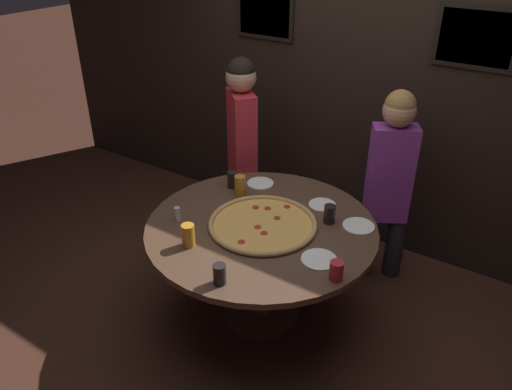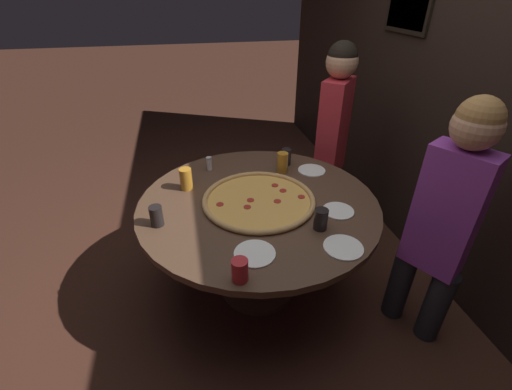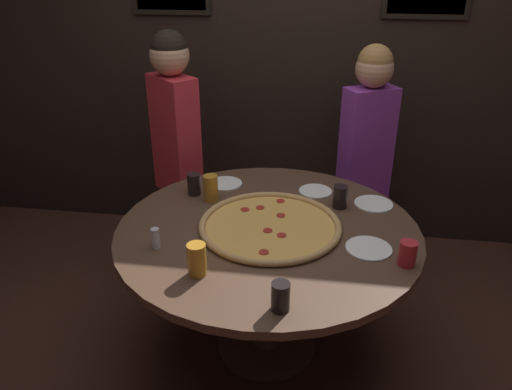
% 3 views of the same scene
% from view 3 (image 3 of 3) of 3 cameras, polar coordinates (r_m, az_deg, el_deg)
% --- Properties ---
extents(ground_plane, '(24.00, 24.00, 0.00)m').
position_cam_3_polar(ground_plane, '(2.84, 1.20, -16.78)').
color(ground_plane, '#422319').
extents(back_wall, '(6.40, 0.08, 2.60)m').
position_cam_3_polar(back_wall, '(3.45, 4.27, 15.68)').
color(back_wall, black).
rests_on(back_wall, ground_plane).
extents(dining_table, '(1.46, 1.46, 0.74)m').
position_cam_3_polar(dining_table, '(2.47, 1.33, -6.67)').
color(dining_table, '#4C3323').
rests_on(dining_table, ground_plane).
extents(giant_pizza, '(0.68, 0.68, 0.03)m').
position_cam_3_polar(giant_pizza, '(2.39, 1.62, -3.46)').
color(giant_pizza, '#E5A84C').
rests_on(giant_pizza, dining_table).
extents(drink_cup_front_edge, '(0.08, 0.08, 0.14)m').
position_cam_3_polar(drink_cup_front_edge, '(2.63, -5.19, 0.79)').
color(drink_cup_front_edge, '#BC7A23').
rests_on(drink_cup_front_edge, dining_table).
extents(drink_cup_by_shaker, '(0.07, 0.07, 0.12)m').
position_cam_3_polar(drink_cup_by_shaker, '(2.59, 9.59, -0.20)').
color(drink_cup_by_shaker, black).
rests_on(drink_cup_by_shaker, dining_table).
extents(drink_cup_far_left, '(0.08, 0.08, 0.14)m').
position_cam_3_polar(drink_cup_far_left, '(2.05, -6.78, -7.34)').
color(drink_cup_far_left, '#BC7A23').
rests_on(drink_cup_far_left, dining_table).
extents(drink_cup_beside_pizza, '(0.07, 0.07, 0.12)m').
position_cam_3_polar(drink_cup_beside_pizza, '(1.86, 2.82, -11.53)').
color(drink_cup_beside_pizza, black).
rests_on(drink_cup_beside_pizza, dining_table).
extents(drink_cup_far_right, '(0.07, 0.07, 0.12)m').
position_cam_3_polar(drink_cup_far_right, '(2.71, -7.11, 1.24)').
color(drink_cup_far_right, black).
rests_on(drink_cup_far_right, dining_table).
extents(drink_cup_centre_back, '(0.08, 0.08, 0.11)m').
position_cam_3_polar(drink_cup_centre_back, '(2.20, 16.93, -6.40)').
color(drink_cup_centre_back, '#B22328').
rests_on(drink_cup_centre_back, dining_table).
extents(white_plate_left_side, '(0.21, 0.21, 0.01)m').
position_cam_3_polar(white_plate_left_side, '(2.29, 12.74, -5.96)').
color(white_plate_left_side, white).
rests_on(white_plate_left_side, dining_table).
extents(white_plate_far_back, '(0.20, 0.20, 0.01)m').
position_cam_3_polar(white_plate_far_back, '(2.68, 13.29, -0.99)').
color(white_plate_far_back, white).
rests_on(white_plate_far_back, dining_table).
extents(white_plate_beside_cup, '(0.19, 0.19, 0.01)m').
position_cam_3_polar(white_plate_beside_cup, '(2.83, -3.54, 1.32)').
color(white_plate_beside_cup, white).
rests_on(white_plate_beside_cup, dining_table).
extents(white_plate_right_side, '(0.18, 0.18, 0.01)m').
position_cam_3_polar(white_plate_right_side, '(2.76, 6.81, 0.44)').
color(white_plate_right_side, white).
rests_on(white_plate_right_side, dining_table).
extents(condiment_shaker, '(0.04, 0.04, 0.10)m').
position_cam_3_polar(condiment_shaker, '(2.26, -11.40, -4.87)').
color(condiment_shaker, silver).
rests_on(condiment_shaker, dining_table).
extents(diner_side_left, '(0.38, 0.30, 1.46)m').
position_cam_3_polar(diner_side_left, '(3.15, 12.46, 5.09)').
color(diner_side_left, '#232328').
rests_on(diner_side_left, ground_plane).
extents(diner_side_right, '(0.38, 0.36, 1.53)m').
position_cam_3_polar(diner_side_right, '(3.15, -9.14, 6.14)').
color(diner_side_right, '#232328').
rests_on(diner_side_right, ground_plane).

